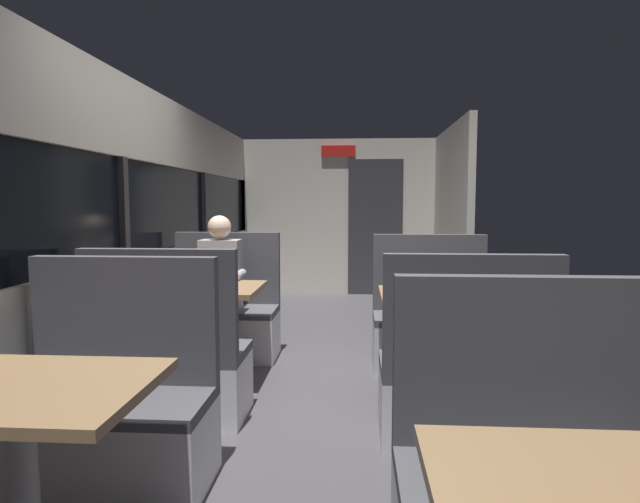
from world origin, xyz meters
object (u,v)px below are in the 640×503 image
object	(u,v)px
dining_table_near_window	(20,412)
seated_passenger	(222,298)
bench_mid_window_facing_end	(170,368)
bench_rear_aisle_facing_entry	(431,328)
dining_table_mid_window	(201,300)
dining_table_rear_aisle	(445,308)
bench_rear_aisle_facing_end	(464,386)
bench_front_aisle_facing_entry	(531,500)
bench_near_window_facing_entry	(113,418)
bench_mid_window_facing_entry	(224,320)

from	to	relation	value
dining_table_near_window	seated_passenger	distance (m)	2.82
bench_mid_window_facing_end	bench_rear_aisle_facing_entry	world-z (taller)	same
dining_table_mid_window	dining_table_rear_aisle	size ratio (longest dim) A/B	1.00
dining_table_rear_aisle	bench_rear_aisle_facing_end	size ratio (longest dim) A/B	0.82
bench_rear_aisle_facing_end	bench_rear_aisle_facing_entry	xyz separation A→B (m)	(0.00, 1.40, 0.00)
bench_front_aisle_facing_entry	dining_table_rear_aisle	bearing A→B (deg)	90.00
dining_table_near_window	bench_rear_aisle_facing_entry	size ratio (longest dim) A/B	0.82
dining_table_mid_window	dining_table_rear_aisle	world-z (taller)	same
dining_table_rear_aisle	bench_rear_aisle_facing_end	distance (m)	0.77
dining_table_rear_aisle	seated_passenger	world-z (taller)	seated_passenger
bench_near_window_facing_entry	dining_table_rear_aisle	distance (m)	2.23
bench_mid_window_facing_entry	dining_table_rear_aisle	bearing A→B (deg)	-26.68
bench_mid_window_facing_entry	dining_table_rear_aisle	distance (m)	2.03
bench_near_window_facing_entry	bench_mid_window_facing_end	size ratio (longest dim) A/B	1.00
bench_rear_aisle_facing_entry	seated_passenger	bearing A→B (deg)	175.92
dining_table_near_window	bench_near_window_facing_entry	bearing A→B (deg)	90.00
bench_mid_window_facing_entry	bench_rear_aisle_facing_end	size ratio (longest dim) A/B	1.00
bench_mid_window_facing_entry	bench_rear_aisle_facing_end	bearing A→B (deg)	-41.77
bench_mid_window_facing_entry	dining_table_rear_aisle	world-z (taller)	bench_mid_window_facing_entry
dining_table_mid_window	bench_mid_window_facing_entry	xyz separation A→B (m)	(0.00, 0.70, -0.31)
dining_table_rear_aisle	seated_passenger	size ratio (longest dim) A/B	0.71
dining_table_near_window	dining_table_mid_window	size ratio (longest dim) A/B	1.00
dining_table_rear_aisle	bench_near_window_facing_entry	bearing A→B (deg)	-144.24
bench_front_aisle_facing_entry	bench_rear_aisle_facing_end	bearing A→B (deg)	90.00
bench_front_aisle_facing_entry	dining_table_rear_aisle	world-z (taller)	bench_front_aisle_facing_entry
bench_mid_window_facing_end	bench_rear_aisle_facing_end	size ratio (longest dim) A/B	1.00
bench_near_window_facing_entry	bench_rear_aisle_facing_end	bearing A→B (deg)	18.24
bench_mid_window_facing_entry	bench_rear_aisle_facing_end	world-z (taller)	same
dining_table_near_window	bench_mid_window_facing_entry	world-z (taller)	bench_mid_window_facing_entry
bench_front_aisle_facing_entry	bench_rear_aisle_facing_end	world-z (taller)	same
dining_table_rear_aisle	seated_passenger	bearing A→B (deg)	155.20
dining_table_near_window	bench_mid_window_facing_end	world-z (taller)	bench_mid_window_facing_end
bench_mid_window_facing_entry	bench_front_aisle_facing_entry	xyz separation A→B (m)	(1.79, -2.79, 0.00)
bench_rear_aisle_facing_end	seated_passenger	size ratio (longest dim) A/B	0.87
bench_front_aisle_facing_entry	bench_rear_aisle_facing_end	xyz separation A→B (m)	(0.00, 1.19, 0.00)
bench_mid_window_facing_entry	seated_passenger	xyz separation A→B (m)	(0.00, -0.07, 0.21)
bench_rear_aisle_facing_end	dining_table_mid_window	bearing A→B (deg)	153.32
bench_mid_window_facing_end	dining_table_rear_aisle	bearing A→B (deg)	15.59
dining_table_mid_window	bench_mid_window_facing_end	size ratio (longest dim) A/B	0.82
dining_table_near_window	bench_mid_window_facing_end	xyz separation A→B (m)	(0.00, 1.49, -0.31)
bench_mid_window_facing_end	dining_table_rear_aisle	xyz separation A→B (m)	(1.79, 0.50, 0.31)
bench_mid_window_facing_end	bench_mid_window_facing_entry	world-z (taller)	same
seated_passenger	bench_front_aisle_facing_entry	bearing A→B (deg)	-56.62
bench_front_aisle_facing_entry	bench_near_window_facing_entry	bearing A→B (deg)	161.47
dining_table_rear_aisle	seated_passenger	xyz separation A→B (m)	(-1.79, 0.83, -0.10)
bench_rear_aisle_facing_entry	bench_front_aisle_facing_entry	bearing A→B (deg)	-90.00
dining_table_near_window	dining_table_mid_window	xyz separation A→B (m)	(0.00, 2.19, 0.00)
bench_mid_window_facing_end	bench_rear_aisle_facing_end	distance (m)	1.80
dining_table_mid_window	seated_passenger	size ratio (longest dim) A/B	0.71
bench_rear_aisle_facing_end	seated_passenger	bearing A→B (deg)	139.54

